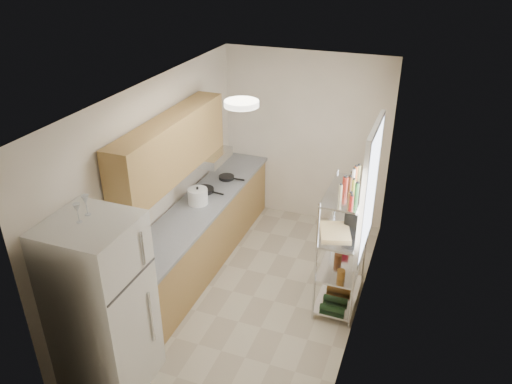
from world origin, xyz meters
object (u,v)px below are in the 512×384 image
at_px(refrigerator, 102,307).
at_px(cutting_board, 335,231).
at_px(rice_cooker, 198,196).
at_px(espresso_machine, 357,213).
at_px(frying_pan_large, 204,190).

bearing_deg(refrigerator, cutting_board, 46.79).
bearing_deg(refrigerator, rice_cooker, 91.90).
distance_m(refrigerator, cutting_board, 2.61).
bearing_deg(cutting_board, espresso_machine, 54.13).
xyz_separation_m(frying_pan_large, espresso_machine, (2.12, -0.33, 0.24)).
bearing_deg(refrigerator, frying_pan_large, 93.39).
height_order(refrigerator, cutting_board, refrigerator).
xyz_separation_m(refrigerator, cutting_board, (1.78, 1.90, 0.11)).
distance_m(refrigerator, espresso_machine, 2.94).
relative_size(rice_cooker, frying_pan_large, 0.96).
bearing_deg(espresso_machine, refrigerator, -113.39).
xyz_separation_m(refrigerator, frying_pan_large, (-0.15, 2.49, 0.01)).
bearing_deg(espresso_machine, rice_cooker, -160.89).
bearing_deg(frying_pan_large, rice_cooker, -71.66).
bearing_deg(rice_cooker, cutting_board, -7.96).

